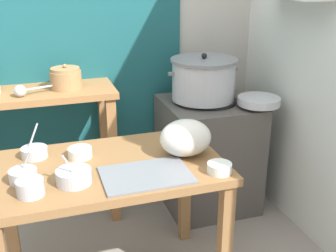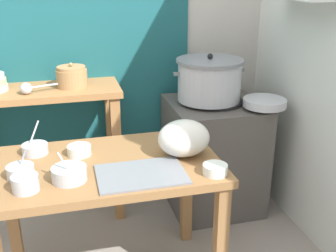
# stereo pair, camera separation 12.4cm
# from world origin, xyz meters

# --- Properties ---
(wall_back) EXTENTS (4.40, 0.12, 2.60)m
(wall_back) POSITION_xyz_m (0.08, 1.10, 1.30)
(wall_back) COLOR #B2ADA3
(wall_back) RESTS_ON ground
(prep_table) EXTENTS (1.10, 0.66, 0.72)m
(prep_table) POSITION_xyz_m (0.10, 0.06, 0.61)
(prep_table) COLOR olive
(prep_table) RESTS_ON ground
(back_shelf_table) EXTENTS (0.96, 0.40, 0.90)m
(back_shelf_table) POSITION_xyz_m (-0.20, 0.83, 0.68)
(back_shelf_table) COLOR #9E6B3D
(back_shelf_table) RESTS_ON ground
(stove_block) EXTENTS (0.60, 0.61, 0.78)m
(stove_block) POSITION_xyz_m (0.90, 0.70, 0.38)
(stove_block) COLOR #4C4742
(stove_block) RESTS_ON ground
(steamer_pot) EXTENTS (0.48, 0.44, 0.31)m
(steamer_pot) POSITION_xyz_m (0.86, 0.72, 0.92)
(steamer_pot) COLOR #B7BABF
(steamer_pot) RESTS_ON stove_block
(clay_pot) EXTENTS (0.19, 0.19, 0.15)m
(clay_pot) POSITION_xyz_m (-0.01, 0.83, 0.96)
(clay_pot) COLOR #A37A4C
(clay_pot) RESTS_ON back_shelf_table
(ladle) EXTENTS (0.28, 0.12, 0.07)m
(ladle) POSITION_xyz_m (-0.27, 0.73, 0.94)
(ladle) COLOR #B7BABF
(ladle) RESTS_ON back_shelf_table
(serving_tray) EXTENTS (0.40, 0.28, 0.01)m
(serving_tray) POSITION_xyz_m (0.24, -0.11, 0.72)
(serving_tray) COLOR slate
(serving_tray) RESTS_ON prep_table
(plastic_bag) EXTENTS (0.26, 0.22, 0.18)m
(plastic_bag) POSITION_xyz_m (0.49, 0.05, 0.81)
(plastic_bag) COLOR silver
(plastic_bag) RESTS_ON prep_table
(wide_pan) EXTENTS (0.27, 0.27, 0.05)m
(wide_pan) POSITION_xyz_m (1.15, 0.50, 0.80)
(wide_pan) COLOR #B7BABF
(wide_pan) RESTS_ON stove_block
(prep_bowl_0) EXTENTS (0.11, 0.11, 0.05)m
(prep_bowl_0) POSITION_xyz_m (0.57, -0.18, 0.75)
(prep_bowl_0) COLOR silver
(prep_bowl_0) RESTS_ON prep_table
(prep_bowl_1) EXTENTS (0.11, 0.11, 0.07)m
(prep_bowl_1) POSITION_xyz_m (-0.26, -0.12, 0.76)
(prep_bowl_1) COLOR #B7BABF
(prep_bowl_1) RESTS_ON prep_table
(prep_bowl_2) EXTENTS (0.15, 0.15, 0.14)m
(prep_bowl_2) POSITION_xyz_m (-0.08, -0.07, 0.75)
(prep_bowl_2) COLOR #B7BABF
(prep_bowl_2) RESTS_ON prep_table
(prep_bowl_3) EXTENTS (0.13, 0.13, 0.17)m
(prep_bowl_3) POSITION_xyz_m (-0.23, 0.26, 0.75)
(prep_bowl_3) COLOR #B7BABF
(prep_bowl_3) RESTS_ON prep_table
(prep_bowl_4) EXTENTS (0.12, 0.12, 0.15)m
(prep_bowl_4) POSITION_xyz_m (-0.28, 0.01, 0.75)
(prep_bowl_4) COLOR #B7BABF
(prep_bowl_4) RESTS_ON prep_table
(prep_bowl_5) EXTENTS (0.12, 0.12, 0.05)m
(prep_bowl_5) POSITION_xyz_m (-0.02, 0.19, 0.75)
(prep_bowl_5) COLOR silver
(prep_bowl_5) RESTS_ON prep_table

